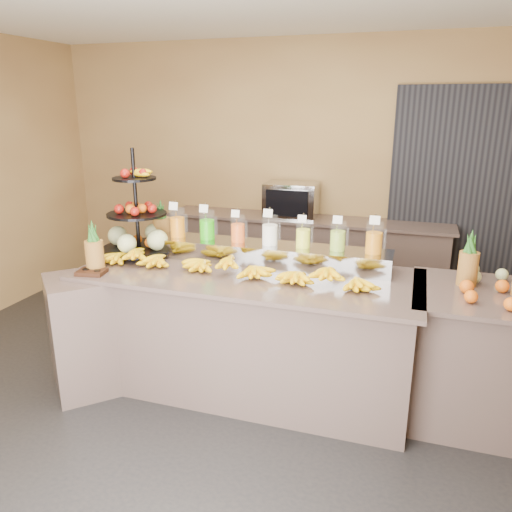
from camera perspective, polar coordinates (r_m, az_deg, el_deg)
The scene contains 20 objects.
ground at distance 3.81m, azimuth -2.46°, elevation -16.71°, with size 6.00×6.00×0.00m, color black.
room_envelope at distance 3.88m, azimuth 4.02°, elevation 13.42°, with size 6.04×5.02×2.82m.
buffet_counter at distance 3.83m, azimuth -2.81°, elevation -8.53°, with size 2.75×1.25×0.93m.
right_counter at distance 3.79m, azimuth 25.16°, elevation -10.51°, with size 1.08×0.88×0.93m.
back_ledge at distance 5.58m, azimuth 5.55°, elevation -0.27°, with size 3.10×0.55×0.93m.
pitcher_tray at distance 3.86m, azimuth 1.57°, elevation 0.27°, with size 1.85×0.30×0.15m, color gray.
juice_pitcher_orange_a at distance 4.09m, azimuth -8.95°, elevation 3.62°, with size 0.13×0.13×0.30m.
juice_pitcher_green at distance 3.98m, azimuth -5.61°, elevation 3.36°, with size 0.12×0.13×0.30m.
juice_pitcher_orange_b at distance 3.89m, azimuth -2.08°, elevation 2.97°, with size 0.11×0.12×0.27m.
juice_pitcher_milk at distance 3.81m, azimuth 1.59°, elevation 2.79°, with size 0.12×0.13×0.30m.
juice_pitcher_lemon at distance 3.75m, azimuth 5.41°, elevation 2.34°, with size 0.11×0.11×0.27m.
juice_pitcher_lime at distance 3.70m, azimuth 9.33°, elevation 2.07°, with size 0.12×0.12×0.28m.
juice_pitcher_orange_c at distance 3.67m, azimuth 13.34°, elevation 1.81°, with size 0.12×0.13×0.30m.
banana_heap at distance 3.63m, azimuth -3.29°, elevation -0.91°, with size 2.09×0.19×0.17m.
fruit_stand at distance 4.15m, azimuth -12.90°, elevation 3.12°, with size 0.68×0.68×0.86m.
condiment_caddy at distance 3.81m, azimuth -18.27°, elevation -1.75°, with size 0.20×0.15×0.03m, color #32180D.
pineapple_left_a at distance 3.85m, azimuth -17.98°, elevation 0.44°, with size 0.13×0.13×0.39m.
pineapple_left_b at distance 4.32m, azimuth -10.71°, elevation 2.96°, with size 0.14×0.14×0.42m.
right_fruit_pile at distance 3.55m, azimuth 25.37°, elevation -2.90°, with size 0.44×0.42×0.23m.
oven_warmer at distance 5.46m, azimuth 4.07°, elevation 6.41°, with size 0.56×0.39×0.37m, color gray.
Camera 1 is at (1.13, -2.97, 2.11)m, focal length 35.00 mm.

